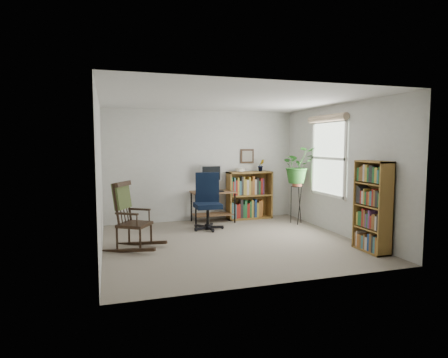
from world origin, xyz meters
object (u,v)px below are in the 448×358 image
object	(u,v)px
rocking_chair	(134,215)
low_bookshelf	(249,195)
office_chair	(208,201)
desk	(213,207)
tall_bookshelf	(373,207)

from	to	relation	value
rocking_chair	low_bookshelf	xyz separation A→B (m)	(2.64, 1.77, -0.02)
office_chair	rocking_chair	xyz separation A→B (m)	(-1.47, -1.00, -0.01)
desk	office_chair	xyz separation A→B (m)	(-0.29, -0.65, 0.23)
low_bookshelf	tall_bookshelf	size ratio (longest dim) A/B	0.75
desk	rocking_chair	world-z (taller)	rocking_chair
office_chair	tall_bookshelf	size ratio (longest dim) A/B	0.79
office_chair	tall_bookshelf	bearing A→B (deg)	-34.33
low_bookshelf	desk	bearing A→B (deg)	-172.29
low_bookshelf	tall_bookshelf	distance (m)	3.13
office_chair	low_bookshelf	bearing A→B (deg)	46.31
office_chair	rocking_chair	world-z (taller)	office_chair
rocking_chair	low_bookshelf	size ratio (longest dim) A/B	1.04
office_chair	tall_bookshelf	xyz separation A→B (m)	(2.05, -2.23, 0.15)
tall_bookshelf	rocking_chair	bearing A→B (deg)	160.71
rocking_chair	tall_bookshelf	bearing A→B (deg)	-77.38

